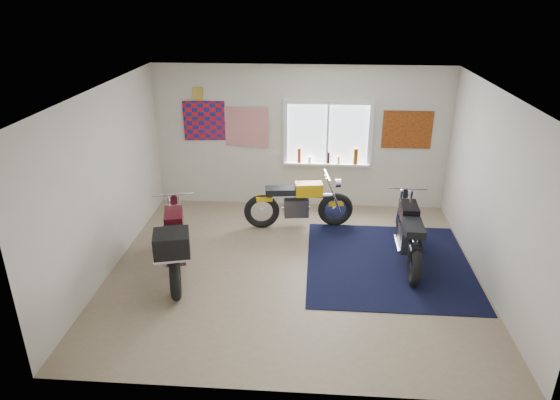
# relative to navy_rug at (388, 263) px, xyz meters

# --- Properties ---
(ground) EXTENTS (5.50, 5.50, 0.00)m
(ground) POSITION_rel_navy_rug_xyz_m (-1.46, -0.28, -0.01)
(ground) COLOR #9E896B
(ground) RESTS_ON ground
(room_shell) EXTENTS (5.50, 5.50, 5.50)m
(room_shell) POSITION_rel_navy_rug_xyz_m (-1.46, -0.28, 1.63)
(room_shell) COLOR white
(room_shell) RESTS_ON ground
(navy_rug) EXTENTS (2.51, 2.61, 0.01)m
(navy_rug) POSITION_rel_navy_rug_xyz_m (0.00, 0.00, 0.00)
(navy_rug) COLOR black
(navy_rug) RESTS_ON ground
(window_assembly) EXTENTS (1.66, 0.17, 1.26)m
(window_assembly) POSITION_rel_navy_rug_xyz_m (-0.96, 2.19, 1.36)
(window_assembly) COLOR white
(window_assembly) RESTS_ON room_shell
(oil_bottles) EXTENTS (1.13, 0.09, 0.30)m
(oil_bottles) POSITION_rel_navy_rug_xyz_m (-0.86, 2.12, 1.02)
(oil_bottles) COLOR maroon
(oil_bottles) RESTS_ON window_assembly
(flag_display) EXTENTS (1.60, 0.10, 1.17)m
(flag_display) POSITION_rel_navy_rug_xyz_m (-3.36, 2.20, 2.14)
(flag_display) COLOR red
(flag_display) RESTS_ON room_shell
(triumph_poster) EXTENTS (0.90, 0.03, 0.70)m
(triumph_poster) POSITION_rel_navy_rug_xyz_m (0.49, 2.20, 1.54)
(triumph_poster) COLOR #A54C14
(triumph_poster) RESTS_ON room_shell
(yellow_triumph) EXTENTS (1.94, 0.58, 0.98)m
(yellow_triumph) POSITION_rel_navy_rug_xyz_m (-1.45, 1.22, 0.42)
(yellow_triumph) COLOR black
(yellow_triumph) RESTS_ON ground
(black_chrome_bike) EXTENTS (0.61, 2.01, 1.03)m
(black_chrome_bike) POSITION_rel_navy_rug_xyz_m (0.29, 0.13, 0.45)
(black_chrome_bike) COLOR black
(black_chrome_bike) RESTS_ON navy_rug
(maroon_tourer) EXTENTS (0.91, 2.08, 1.06)m
(maroon_tourer) POSITION_rel_navy_rug_xyz_m (-3.17, -0.61, 0.54)
(maroon_tourer) COLOR black
(maroon_tourer) RESTS_ON ground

